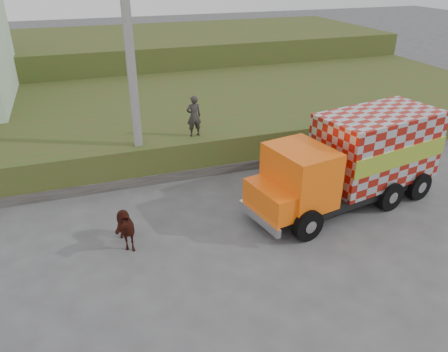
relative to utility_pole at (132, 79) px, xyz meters
name	(u,v)px	position (x,y,z in m)	size (l,w,h in m)	color
ground	(197,236)	(1.00, -4.60, -4.08)	(120.00, 120.00, 0.00)	#474749
embankment	(142,117)	(1.00, 5.40, -3.33)	(40.00, 12.00, 1.50)	#34531B
embankment_far	(113,57)	(1.00, 17.40, -2.58)	(40.00, 12.00, 3.00)	#34531B
retaining_strip	(117,183)	(-1.00, -0.40, -3.88)	(16.00, 0.50, 0.40)	#595651
utility_pole	(132,79)	(0.00, 0.00, 0.00)	(1.20, 0.30, 8.00)	gray
cargo_truck	(355,160)	(6.87, -4.26, -2.42)	(7.51, 3.64, 3.22)	black
cow	(121,227)	(-1.29, -4.27, -3.42)	(0.70, 1.54, 1.30)	black
pedestrian	(194,116)	(2.32, 0.24, -1.74)	(0.61, 0.40, 1.66)	#2F2D29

